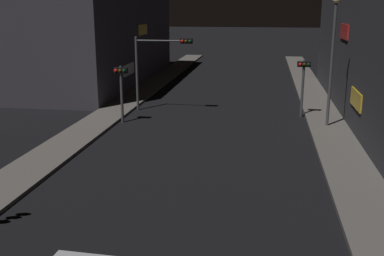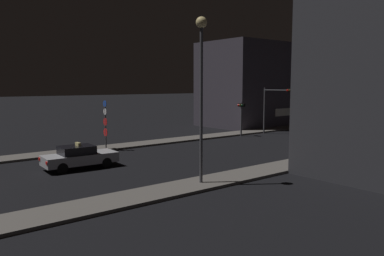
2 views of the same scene
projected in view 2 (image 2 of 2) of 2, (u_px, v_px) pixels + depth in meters
sidewalk_left at (258, 131)px, 41.99m from camera, size 2.20×66.56×0.16m
sidewalk_right at (380, 146)px, 31.64m from camera, size 2.20×66.56×0.16m
building_facade_left at (280, 85)px, 51.90m from camera, size 8.48×23.22×10.20m
taxi at (79, 157)px, 23.67m from camera, size 1.97×4.51×1.62m
traffic_light_overhead at (275, 101)px, 39.07m from camera, size 3.77×0.42×4.82m
traffic_light_left_kerb at (241, 112)px, 38.21m from camera, size 0.80×0.42×3.36m
traffic_light_right_kerb at (360, 116)px, 31.88m from camera, size 0.80×0.42×3.54m
sign_pole_left at (105, 122)px, 29.88m from camera, size 0.64×0.10×3.76m
street_lamp_near_block at (201, 68)px, 19.11m from camera, size 0.56×0.56×8.31m
street_lamp_far_block at (360, 95)px, 29.09m from camera, size 0.39×0.39×7.07m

